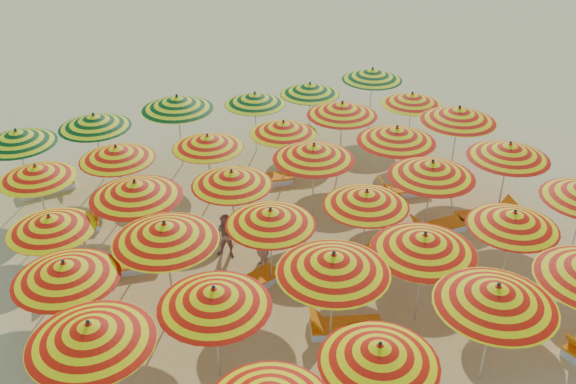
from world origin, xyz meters
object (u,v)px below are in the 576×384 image
object	(u,v)px
umbrella_8	(333,263)
umbrella_18	(50,223)
umbrella_19	(135,189)
lounger_9	(486,216)
beachgoer_b	(227,237)
umbrella_15	(366,198)
umbrella_25	(117,153)
umbrella_28	(342,109)
lounger_7	(377,250)
lounger_8	(437,228)
umbrella_27	(283,128)
umbrella_30	(17,137)
lounger_6	(250,285)
lounger_12	(403,190)
umbrella_29	(412,99)
lounger_15	(49,187)
umbrella_22	(397,134)
umbrella_13	(165,232)
umbrella_12	(65,271)
lounger_13	(71,227)
umbrella_9	(424,243)
lounger_14	(265,180)
umbrella_35	(372,74)
umbrella_2	(379,354)
umbrella_32	(177,103)
beachgoer_a	(262,244)
umbrella_7	(214,297)
umbrella_20	(232,178)
lounger_5	(100,328)
lounger_11	(125,266)
umbrella_23	(459,114)
umbrella_16	(432,169)
umbrella_26	(208,142)
umbrella_31	(94,121)
umbrella_21	(314,152)
umbrella_33	(255,99)
umbrella_10	(514,220)
umbrella_24	(36,172)
umbrella_6	(90,333)
lounger_4	(489,295)
umbrella_17	(509,151)
umbrella_14	(271,217)
umbrella_34	(310,89)
lounger_10	(83,278)

from	to	relation	value
umbrella_8	umbrella_18	distance (m)	7.14
umbrella_19	lounger_9	bearing A→B (deg)	-14.69
beachgoer_b	umbrella_15	bearing A→B (deg)	10.83
umbrella_25	umbrella_28	distance (m)	7.51
lounger_7	lounger_8	xyz separation A→B (m)	(2.22, 0.16, 0.00)
umbrella_27	umbrella_30	bearing A→B (deg)	160.89
lounger_6	umbrella_25	bearing A→B (deg)	-86.37
lounger_12	beachgoer_b	world-z (taller)	beachgoer_b
umbrella_29	lounger_15	xyz separation A→B (m)	(-12.34, 2.75, -1.88)
umbrella_15	umbrella_22	xyz separation A→B (m)	(2.71, 2.58, 0.17)
umbrella_13	umbrella_12	bearing A→B (deg)	-173.83
umbrella_27	lounger_13	world-z (taller)	umbrella_27
umbrella_18	umbrella_29	world-z (taller)	same
umbrella_9	lounger_14	distance (m)	8.07
umbrella_13	umbrella_35	xyz separation A→B (m)	(10.36, 7.26, -0.19)
umbrella_2	umbrella_32	size ratio (longest dim) A/B	0.83
umbrella_22	umbrella_28	world-z (taller)	umbrella_22
beachgoer_a	umbrella_7	bearing A→B (deg)	-44.31
umbrella_20	lounger_5	bearing A→B (deg)	-153.62
lounger_11	lounger_14	world-z (taller)	same
umbrella_30	lounger_6	size ratio (longest dim) A/B	1.36
umbrella_23	umbrella_16	bearing A→B (deg)	-139.58
umbrella_20	lounger_11	distance (m)	3.74
umbrella_26	umbrella_31	bearing A→B (deg)	135.22
umbrella_7	umbrella_19	xyz separation A→B (m)	(-0.33, 4.93, 0.06)
umbrella_21	lounger_8	distance (m)	4.30
umbrella_29	umbrella_33	xyz separation A→B (m)	(-5.00, 2.44, 0.02)
umbrella_10	umbrella_16	bearing A→B (deg)	97.73
beachgoer_b	umbrella_29	bearing A→B (deg)	63.87
umbrella_20	umbrella_24	distance (m)	5.57
umbrella_32	lounger_5	xyz separation A→B (m)	(-4.49, -7.46, -2.18)
umbrella_35	lounger_12	size ratio (longest dim) A/B	1.66
umbrella_31	lounger_8	size ratio (longest dim) A/B	1.69
umbrella_6	umbrella_29	size ratio (longest dim) A/B	0.99
lounger_4	lounger_9	world-z (taller)	same
umbrella_27	lounger_14	xyz separation A→B (m)	(-0.60, 0.20, -1.89)
lounger_5	lounger_9	world-z (taller)	same
umbrella_18	lounger_7	bearing A→B (deg)	-16.05
umbrella_20	lounger_11	world-z (taller)	umbrella_20
umbrella_7	umbrella_17	bearing A→B (deg)	13.33
umbrella_18	lounger_9	bearing A→B (deg)	-10.80
umbrella_14	lounger_11	distance (m)	4.48
umbrella_28	lounger_13	distance (m)	9.42
umbrella_18	beachgoer_b	size ratio (longest dim) A/B	2.16
umbrella_7	umbrella_32	xyz separation A→B (m)	(2.43, 9.98, 0.11)
umbrella_12	umbrella_20	world-z (taller)	umbrella_12
beachgoer_a	umbrella_2	bearing A→B (deg)	-9.54
umbrella_12	umbrella_13	bearing A→B (deg)	6.17
umbrella_34	lounger_10	xyz separation A→B (m)	(-9.44, -5.08, -1.91)
beachgoer_b	lounger_4	bearing A→B (deg)	0.89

